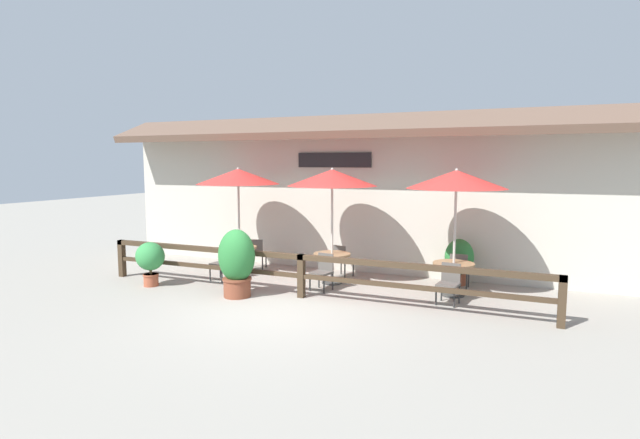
% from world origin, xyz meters
% --- Properties ---
extents(ground_plane, '(60.00, 60.00, 0.00)m').
position_xyz_m(ground_plane, '(0.00, 0.00, 0.00)').
color(ground_plane, gray).
extents(building_facade, '(14.28, 1.49, 4.23)m').
position_xyz_m(building_facade, '(-0.00, 4.10, 2.16)').
color(building_facade, '#BCB7A8').
rests_on(building_facade, ground).
extents(patio_railing, '(10.40, 0.14, 0.95)m').
position_xyz_m(patio_railing, '(0.00, 1.05, 0.70)').
color(patio_railing, '#3D2D1E').
rests_on(patio_railing, ground).
extents(patio_umbrella_near, '(2.16, 2.16, 2.81)m').
position_xyz_m(patio_umbrella_near, '(-2.49, 2.50, 2.57)').
color(patio_umbrella_near, '#B7B2A8').
rests_on(patio_umbrella_near, ground).
extents(dining_table_near, '(0.91, 0.91, 0.74)m').
position_xyz_m(dining_table_near, '(-2.49, 2.50, 0.59)').
color(dining_table_near, olive).
rests_on(dining_table_near, ground).
extents(chair_near_streetside, '(0.46, 0.46, 0.84)m').
position_xyz_m(chair_near_streetside, '(-2.53, 1.77, 0.47)').
color(chair_near_streetside, '#514C47').
rests_on(chair_near_streetside, ground).
extents(chair_near_wallside, '(0.51, 0.51, 0.84)m').
position_xyz_m(chair_near_wallside, '(-2.39, 3.22, 0.47)').
color(chair_near_wallside, '#514C47').
rests_on(chair_near_wallside, ground).
extents(patio_umbrella_middle, '(2.16, 2.16, 2.81)m').
position_xyz_m(patio_umbrella_middle, '(0.13, 2.51, 2.57)').
color(patio_umbrella_middle, '#B7B2A8').
rests_on(patio_umbrella_middle, ground).
extents(dining_table_middle, '(0.91, 0.91, 0.74)m').
position_xyz_m(dining_table_middle, '(0.13, 2.51, 0.59)').
color(dining_table_middle, olive).
rests_on(dining_table_middle, ground).
extents(chair_middle_streetside, '(0.48, 0.48, 0.84)m').
position_xyz_m(chair_middle_streetside, '(0.18, 1.83, 0.47)').
color(chair_middle_streetside, '#514C47').
rests_on(chair_middle_streetside, ground).
extents(chair_middle_wallside, '(0.51, 0.51, 0.84)m').
position_xyz_m(chair_middle_wallside, '(0.12, 3.20, 0.47)').
color(chair_middle_wallside, '#514C47').
rests_on(chair_middle_wallside, ground).
extents(patio_umbrella_far, '(2.16, 2.16, 2.81)m').
position_xyz_m(patio_umbrella_far, '(3.03, 2.50, 2.57)').
color(patio_umbrella_far, '#B7B2A8').
rests_on(patio_umbrella_far, ground).
extents(dining_table_far, '(0.91, 0.91, 0.74)m').
position_xyz_m(dining_table_far, '(3.03, 2.50, 0.59)').
color(dining_table_far, olive).
rests_on(dining_table_far, ground).
extents(chair_far_streetside, '(0.47, 0.47, 0.84)m').
position_xyz_m(chair_far_streetside, '(3.04, 1.83, 0.47)').
color(chair_far_streetside, '#514C47').
rests_on(chair_far_streetside, ground).
extents(chair_far_wallside, '(0.42, 0.42, 0.84)m').
position_xyz_m(chair_far_wallside, '(3.06, 3.17, 0.47)').
color(chair_far_wallside, '#514C47').
rests_on(chair_far_wallside, ground).
extents(potted_plant_broad_leaf, '(0.70, 0.63, 1.06)m').
position_xyz_m(potted_plant_broad_leaf, '(-3.74, 0.55, 0.65)').
color(potted_plant_broad_leaf, '#9E4C33').
rests_on(potted_plant_broad_leaf, ground).
extents(potted_plant_entrance_palm, '(0.82, 0.74, 1.49)m').
position_xyz_m(potted_plant_entrance_palm, '(-1.33, 0.55, 0.78)').
color(potted_plant_entrance_palm, brown).
rests_on(potted_plant_entrance_palm, ground).
extents(potted_plant_small_flowering, '(0.69, 0.62, 1.12)m').
position_xyz_m(potted_plant_small_flowering, '(3.01, 3.55, 0.63)').
color(potted_plant_small_flowering, '#9E4C33').
rests_on(potted_plant_small_flowering, ground).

